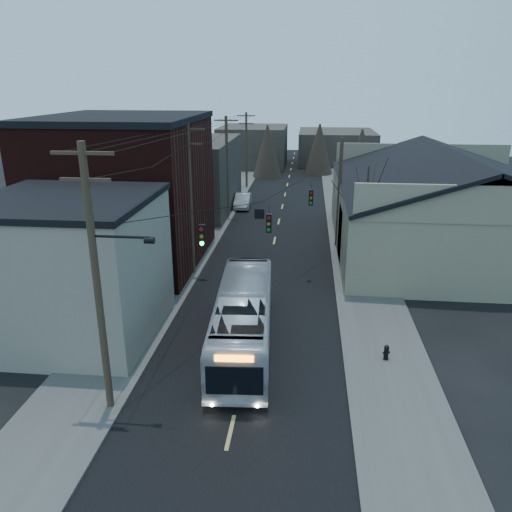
{
  "coord_description": "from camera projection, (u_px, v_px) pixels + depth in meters",
  "views": [
    {
      "loc": [
        2.54,
        -13.2,
        12.33
      ],
      "look_at": [
        -0.23,
        13.44,
        3.0
      ],
      "focal_mm": 35.0,
      "sensor_mm": 36.0,
      "label": 1
    }
  ],
  "objects": [
    {
      "name": "ground",
      "position": [
        221.0,
        472.0,
        16.7
      ],
      "size": [
        160.0,
        160.0,
        0.0
      ],
      "primitive_type": "plane",
      "color": "black",
      "rests_on": "ground"
    },
    {
      "name": "road_surface",
      "position": [
        278.0,
        227.0,
        44.87
      ],
      "size": [
        9.0,
        110.0,
        0.02
      ],
      "primitive_type": "cube",
      "color": "black",
      "rests_on": "ground"
    },
    {
      "name": "sidewalk_left",
      "position": [
        206.0,
        225.0,
        45.49
      ],
      "size": [
        4.0,
        110.0,
        0.12
      ],
      "primitive_type": "cube",
      "color": "#474744",
      "rests_on": "ground"
    },
    {
      "name": "sidewalk_right",
      "position": [
        351.0,
        229.0,
        44.22
      ],
      "size": [
        4.0,
        110.0,
        0.12
      ],
      "primitive_type": "cube",
      "color": "#474744",
      "rests_on": "ground"
    },
    {
      "name": "building_clapboard",
      "position": [
        72.0,
        270.0,
        24.88
      ],
      "size": [
        8.0,
        8.0,
        7.0
      ],
      "primitive_type": "cube",
      "color": "gray",
      "rests_on": "ground"
    },
    {
      "name": "building_brick",
      "position": [
        127.0,
        194.0,
        34.82
      ],
      "size": [
        10.0,
        12.0,
        10.0
      ],
      "primitive_type": "cube",
      "color": "black",
      "rests_on": "ground"
    },
    {
      "name": "building_left_far",
      "position": [
        188.0,
        175.0,
        50.29
      ],
      "size": [
        9.0,
        14.0,
        7.0
      ],
      "primitive_type": "cube",
      "color": "#35302A",
      "rests_on": "ground"
    },
    {
      "name": "warehouse",
      "position": [
        444.0,
        216.0,
        38.02
      ],
      "size": [
        16.16,
        20.6,
        7.73
      ],
      "color": "gray",
      "rests_on": "ground"
    },
    {
      "name": "building_far_left",
      "position": [
        253.0,
        146.0,
        77.35
      ],
      "size": [
        10.0,
        12.0,
        6.0
      ],
      "primitive_type": "cube",
      "color": "#35302A",
      "rests_on": "ground"
    },
    {
      "name": "building_far_right",
      "position": [
        336.0,
        147.0,
        80.94
      ],
      "size": [
        12.0,
        14.0,
        5.0
      ],
      "primitive_type": "cube",
      "color": "#35302A",
      "rests_on": "ground"
    },
    {
      "name": "bare_tree",
      "position": [
        365.0,
        219.0,
        33.66
      ],
      "size": [
        0.4,
        0.4,
        7.2
      ],
      "primitive_type": "cone",
      "color": "black",
      "rests_on": "ground"
    },
    {
      "name": "utility_lines",
      "position": [
        233.0,
        185.0,
        38.05
      ],
      "size": [
        11.24,
        45.28,
        10.5
      ],
      "color": "#382B1E",
      "rests_on": "ground"
    },
    {
      "name": "bus",
      "position": [
        243.0,
        319.0,
        24.13
      ],
      "size": [
        3.26,
        11.11,
        3.06
      ],
      "primitive_type": "imported",
      "rotation": [
        0.0,
        0.0,
        3.21
      ],
      "color": "silver",
      "rests_on": "ground"
    },
    {
      "name": "parked_car",
      "position": [
        243.0,
        201.0,
        51.78
      ],
      "size": [
        1.7,
        4.48,
        1.46
      ],
      "primitive_type": "imported",
      "rotation": [
        0.0,
        0.0,
        0.04
      ],
      "color": "#999BA0",
      "rests_on": "ground"
    },
    {
      "name": "fire_hydrant",
      "position": [
        386.0,
        352.0,
        23.16
      ],
      "size": [
        0.35,
        0.25,
        0.73
      ],
      "rotation": [
        0.0,
        0.0,
        0.38
      ],
      "color": "black",
      "rests_on": "sidewalk_right"
    }
  ]
}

